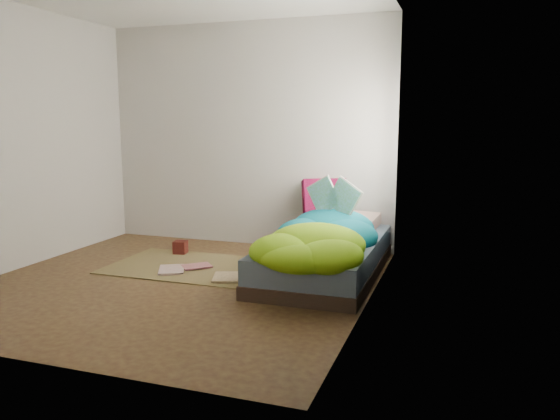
% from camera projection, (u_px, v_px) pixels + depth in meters
% --- Properties ---
extents(ground, '(3.50, 3.50, 0.00)m').
position_uv_depth(ground, '(176.00, 283.00, 4.99)').
color(ground, '#3E2218').
rests_on(ground, ground).
extents(room_walls, '(3.54, 3.54, 2.62)m').
position_uv_depth(room_walls, '(172.00, 103.00, 4.73)').
color(room_walls, beige).
rests_on(room_walls, ground).
extents(bed, '(1.00, 2.00, 0.34)m').
position_uv_depth(bed, '(325.00, 258.00, 5.25)').
color(bed, '#33271B').
rests_on(bed, ground).
extents(duvet, '(0.96, 1.84, 0.34)m').
position_uv_depth(duvet, '(320.00, 227.00, 4.99)').
color(duvet, '#075377').
rests_on(duvet, bed).
extents(rug, '(1.60, 1.10, 0.01)m').
position_uv_depth(rug, '(190.00, 266.00, 5.55)').
color(rug, brown).
rests_on(rug, ground).
extents(pillow_floral, '(0.58, 0.41, 0.12)m').
position_uv_depth(pillow_floral, '(353.00, 221.00, 5.91)').
color(pillow_floral, white).
rests_on(pillow_floral, bed).
extents(pillow_magenta, '(0.50, 0.36, 0.49)m').
position_uv_depth(pillow_magenta, '(325.00, 201.00, 6.10)').
color(pillow_magenta, '#480422').
rests_on(pillow_magenta, bed).
extents(open_book, '(0.51, 0.26, 0.30)m').
position_uv_depth(open_book, '(333.00, 187.00, 5.35)').
color(open_book, '#287C32').
rests_on(open_book, duvet).
extents(wooden_box, '(0.16, 0.16, 0.14)m').
position_uv_depth(wooden_box, '(180.00, 247.00, 6.06)').
color(wooden_box, '#390E0D').
rests_on(wooden_box, rug).
extents(floor_book_a, '(0.37, 0.41, 0.03)m').
position_uv_depth(floor_book_a, '(159.00, 270.00, 5.33)').
color(floor_book_a, beige).
rests_on(floor_book_a, rug).
extents(floor_book_b, '(0.35, 0.35, 0.03)m').
position_uv_depth(floor_book_b, '(194.00, 264.00, 5.56)').
color(floor_book_b, '#C16F74').
rests_on(floor_book_b, rug).
extents(floor_book_c, '(0.33, 0.38, 0.02)m').
position_uv_depth(floor_book_c, '(213.00, 277.00, 5.09)').
color(floor_book_c, tan).
rests_on(floor_book_c, rug).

